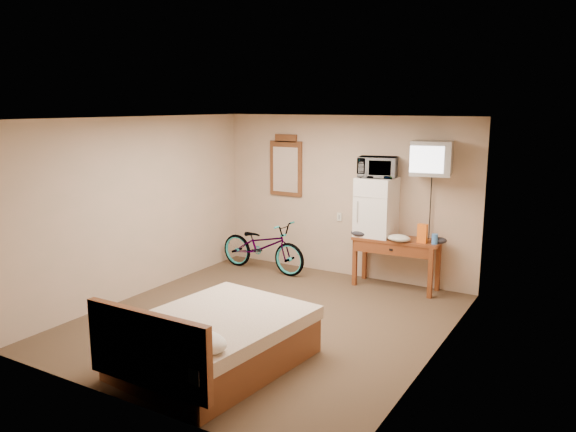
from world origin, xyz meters
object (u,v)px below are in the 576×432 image
(microwave, at_px, (378,167))
(bicycle, at_px, (263,246))
(crt_television, at_px, (432,158))
(bed, at_px, (211,341))
(mini_fridge, at_px, (376,207))
(desk, at_px, (396,248))
(blue_cup, at_px, (435,239))
(wall_mirror, at_px, (286,166))

(microwave, bearing_deg, bicycle, 175.48)
(bicycle, bearing_deg, crt_television, -82.06)
(bed, bearing_deg, mini_fridge, 83.32)
(microwave, relative_size, crt_television, 0.84)
(desk, bearing_deg, bicycle, -174.30)
(blue_cup, xyz_separation_m, bed, (-1.31, -3.36, -0.53))
(microwave, height_order, blue_cup, microwave)
(mini_fridge, distance_m, crt_television, 1.10)
(crt_television, height_order, bed, crt_television)
(microwave, bearing_deg, bed, -109.62)
(blue_cup, bearing_deg, mini_fridge, 175.00)
(desk, xyz_separation_m, crt_television, (0.46, 0.02, 1.32))
(mini_fridge, bearing_deg, blue_cup, -5.00)
(blue_cup, height_order, bed, bed)
(mini_fridge, bearing_deg, bicycle, -171.58)
(bicycle, bearing_deg, microwave, -78.73)
(desk, height_order, blue_cup, blue_cup)
(desk, height_order, mini_fridge, mini_fridge)
(microwave, bearing_deg, wall_mirror, 159.72)
(microwave, bearing_deg, crt_television, -15.59)
(blue_cup, relative_size, crt_television, 0.23)
(blue_cup, bearing_deg, microwave, 174.99)
(mini_fridge, bearing_deg, microwave, 56.25)
(microwave, relative_size, wall_mirror, 0.55)
(blue_cup, height_order, bicycle, blue_cup)
(mini_fridge, distance_m, blue_cup, 0.98)
(crt_television, distance_m, wall_mirror, 2.50)
(mini_fridge, bearing_deg, wall_mirror, 172.66)
(bicycle, bearing_deg, desk, -81.45)
(mini_fridge, relative_size, bed, 0.43)
(wall_mirror, bearing_deg, bicycle, -107.05)
(mini_fridge, distance_m, wall_mirror, 1.76)
(microwave, xyz_separation_m, bed, (-0.40, -3.44, -1.47))
(crt_television, distance_m, bed, 3.96)
(mini_fridge, xyz_separation_m, crt_television, (0.79, -0.04, 0.75))
(crt_television, distance_m, bicycle, 3.04)
(blue_cup, distance_m, bicycle, 2.76)
(mini_fridge, xyz_separation_m, wall_mirror, (-1.67, 0.22, 0.49))
(desk, height_order, crt_television, crt_television)
(desk, distance_m, bicycle, 2.18)
(crt_television, relative_size, wall_mirror, 0.65)
(desk, relative_size, mini_fridge, 1.47)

